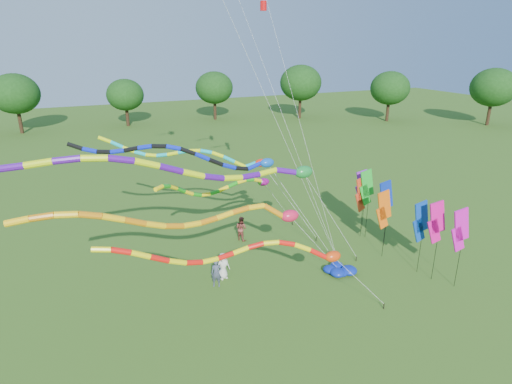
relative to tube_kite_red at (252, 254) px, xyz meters
name	(u,v)px	position (x,y,z in m)	size (l,w,h in m)	color
ground	(340,309)	(4.66, -0.26, -3.98)	(160.00, 160.00, 0.00)	#2F5917
tree_ring	(431,177)	(11.03, 1.15, 1.76)	(117.86, 116.64, 9.68)	#382314
tube_kite_red	(252,254)	(0.00, 0.00, 0.00)	(12.86, 1.75, 5.95)	black
tube_kite_orange	(203,217)	(-1.30, 2.78, 0.87)	(15.60, 1.39, 6.91)	black
tube_kite_purple	(200,170)	(-1.20, 3.30, 3.03)	(18.46, 1.31, 9.04)	black
tube_kite_blue	(196,157)	(-0.41, 6.67, 2.73)	(13.77, 4.09, 8.17)	black
tube_kite_cyan	(202,156)	(0.60, 8.97, 2.11)	(12.45, 4.35, 7.86)	black
tube_kite_green	(230,185)	(1.79, 7.41, 0.58)	(10.35, 4.63, 6.30)	black
banner_pole_green	(366,188)	(10.76, 6.08, -0.38)	(1.16, 0.11, 4.86)	black
banner_pole_blue_b	(386,199)	(11.06, 4.51, -0.70)	(1.16, 0.13, 4.54)	black
banner_pole_orange	(384,210)	(10.00, 3.38, -0.82)	(1.16, 0.10, 4.41)	black
banner_pole_magenta_b	(460,230)	(11.35, -0.96, -0.58)	(1.16, 0.22, 4.66)	black
banner_pole_violet	(362,187)	(11.37, 7.26, -0.80)	(1.16, 0.19, 4.44)	black
banner_pole_magenta_a	(436,223)	(10.77, 0.11, -0.47)	(1.16, 0.25, 4.77)	black
banner_pole_blue_a	(421,222)	(10.61, 1.03, -0.76)	(1.16, 0.10, 4.47)	black
banner_pole_red	(361,194)	(10.53, 6.25, -0.87)	(1.16, 0.30, 4.37)	black
blue_nylon_heap	(343,271)	(6.70, 2.49, -3.75)	(1.09, 1.32, 0.50)	#0C239C
person_a	(223,266)	(0.33, 4.91, -3.20)	(0.76, 0.49, 1.56)	beige
person_b	(216,273)	(-0.28, 4.28, -3.18)	(0.58, 0.38, 1.59)	#3E4558
person_c	(241,228)	(3.09, 9.07, -3.14)	(0.81, 0.63, 1.67)	brown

